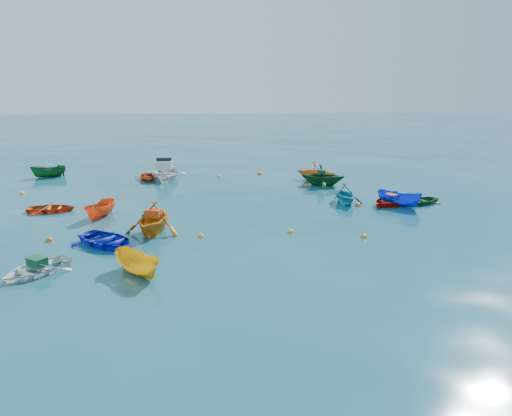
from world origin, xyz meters
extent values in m
plane|color=#0B4350|center=(0.00, 0.00, 0.00)|extent=(160.00, 160.00, 0.00)
imported|color=#0E15B2|center=(-7.48, 0.55, 0.00)|extent=(4.06, 4.01, 0.69)
imported|color=white|center=(-9.70, -2.63, 0.00)|extent=(3.38, 3.48, 0.59)
imported|color=orange|center=(-5.48, 2.26, 0.00)|extent=(3.52, 3.83, 1.69)
imported|color=#EBAF14|center=(-5.58, -3.16, 0.00)|extent=(2.52, 2.77, 1.06)
imported|color=#11491D|center=(10.40, 6.51, 0.00)|extent=(3.00, 2.66, 0.51)
imported|color=teal|center=(5.74, 7.06, 0.00)|extent=(2.34, 2.67, 1.34)
imported|color=#CC3F11|center=(-11.79, 6.96, 0.00)|extent=(2.72, 1.97, 0.56)
imported|color=#F25316|center=(-8.69, 5.45, 0.00)|extent=(1.92, 2.79, 1.01)
imported|color=#10481B|center=(5.58, 12.23, 0.00)|extent=(3.64, 3.36, 1.60)
imported|color=red|center=(8.49, 6.42, 0.00)|extent=(3.86, 3.58, 0.65)
imported|color=#1035D3|center=(8.82, 6.06, 0.00)|extent=(2.73, 2.63, 1.07)
imported|color=#C33F10|center=(-7.14, 15.58, 0.00)|extent=(2.35, 2.99, 0.56)
imported|color=orange|center=(5.48, 13.96, 0.00)|extent=(3.75, 3.60, 1.52)
imported|color=#114D1F|center=(-14.88, 17.38, 0.00)|extent=(2.77, 1.71, 1.00)
imported|color=silver|center=(-5.89, 15.89, 0.00)|extent=(3.14, 4.35, 1.50)
cube|color=#134E2B|center=(-9.64, -2.55, 0.47)|extent=(0.90, 0.88, 0.35)
cube|color=#CE4815|center=(-5.46, 2.30, 1.03)|extent=(0.88, 0.75, 0.36)
cube|color=#114526|center=(5.49, 12.26, 0.97)|extent=(0.72, 0.84, 0.35)
cube|color=#C64914|center=(8.41, 6.37, 0.50)|extent=(0.82, 0.88, 0.34)
sphere|color=orange|center=(-10.36, 1.48, 0.00)|extent=(0.36, 0.36, 0.36)
sphere|color=yellow|center=(1.41, 1.61, 0.00)|extent=(0.32, 0.32, 0.32)
sphere|color=orange|center=(4.86, 0.46, 0.00)|extent=(0.33, 0.33, 0.33)
sphere|color=yellow|center=(-15.04, 11.72, 0.00)|extent=(0.35, 0.35, 0.35)
sphere|color=#DA640B|center=(-6.79, -0.37, 0.00)|extent=(0.33, 0.33, 0.33)
sphere|color=gold|center=(-3.11, 1.34, 0.00)|extent=(0.31, 0.31, 0.31)
sphere|color=orange|center=(6.39, 6.34, 0.00)|extent=(0.37, 0.37, 0.37)
sphere|color=yellow|center=(-1.72, 16.21, 0.00)|extent=(0.29, 0.29, 0.29)
sphere|color=#DC550B|center=(1.53, 16.81, 0.00)|extent=(0.34, 0.34, 0.34)
sphere|color=yellow|center=(8.79, 8.88, 0.00)|extent=(0.37, 0.37, 0.37)
camera|label=1|loc=(-2.85, -22.12, 7.76)|focal=35.00mm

